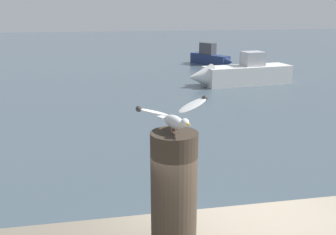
{
  "coord_description": "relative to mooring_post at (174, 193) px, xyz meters",
  "views": [
    {
      "loc": [
        -1.58,
        -3.33,
        3.6
      ],
      "look_at": [
        -1.0,
        -0.35,
        2.74
      ],
      "focal_mm": 41.51,
      "sensor_mm": 36.0,
      "label": 1
    }
  ],
  "objects": [
    {
      "name": "seagull",
      "position": [
        0.0,
        -0.0,
        0.63
      ],
      "size": [
        0.62,
        0.38,
        0.25
      ],
      "color": "tan",
      "rests_on": "mooring_post"
    },
    {
      "name": "mooring_post",
      "position": [
        0.0,
        0.0,
        0.0
      ],
      "size": [
        0.37,
        0.37,
        1.01
      ],
      "primitive_type": "cylinder",
      "color": "#382D23",
      "rests_on": "harbor_quay"
    },
    {
      "name": "boat_white",
      "position": [
        6.21,
        14.84,
        -1.66
      ],
      "size": [
        5.28,
        1.83,
        1.66
      ],
      "color": "silver",
      "rests_on": "ground_plane"
    },
    {
      "name": "boat_navy",
      "position": [
        6.97,
        21.62,
        -1.7
      ],
      "size": [
        2.19,
        3.41,
        1.4
      ],
      "color": "navy",
      "rests_on": "ground_plane"
    }
  ]
}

